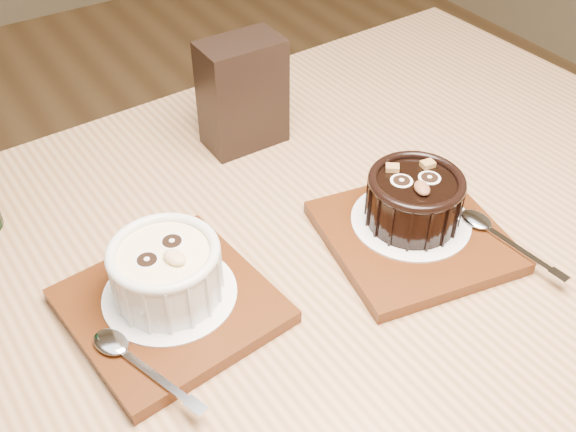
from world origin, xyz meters
name	(u,v)px	position (x,y,z in m)	size (l,w,h in m)	color
table	(288,341)	(0.06, -0.01, 0.66)	(1.23, 0.85, 0.75)	#936740
tray_left	(171,306)	(-0.06, 0.02, 0.76)	(0.18, 0.18, 0.01)	#53260D
doily_left	(170,294)	(-0.05, 0.03, 0.77)	(0.13, 0.13, 0.00)	white
ramekin_white	(166,269)	(-0.05, 0.03, 0.80)	(0.11, 0.11, 0.06)	silver
spoon_left	(137,362)	(-0.11, -0.03, 0.77)	(0.03, 0.13, 0.01)	silver
tray_right	(413,237)	(0.21, -0.03, 0.76)	(0.18, 0.18, 0.01)	#53260D
doily_right	(411,221)	(0.21, -0.02, 0.77)	(0.13, 0.13, 0.00)	white
ramekin_dark	(414,197)	(0.21, -0.02, 0.80)	(0.10, 0.10, 0.06)	black
spoon_right	(502,237)	(0.28, -0.09, 0.77)	(0.03, 0.13, 0.01)	silver
condiment_stand	(243,94)	(0.15, 0.24, 0.82)	(0.10, 0.06, 0.14)	black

